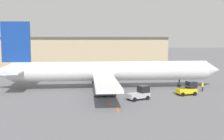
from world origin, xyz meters
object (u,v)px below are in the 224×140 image
Objects in this scene: airplane at (106,71)px; safety_cone_far at (111,105)px; belt_loader_truck at (188,89)px; safety_cone_near at (118,109)px; ground_crew_worker at (203,86)px; baggage_tug at (140,93)px.

safety_cone_far is at bearing -91.21° from airplane.
airplane is at bearing 92.61° from safety_cone_far.
safety_cone_near is at bearing -154.51° from belt_loader_truck.
airplane reaches higher than safety_cone_near.
ground_crew_worker is (16.81, -3.23, -2.28)m from airplane.
belt_loader_truck is 6.26× the size of safety_cone_far.
belt_loader_truck is at bearing 165.93° from ground_crew_worker.
safety_cone_near is (1.46, -16.10, -2.89)m from airplane.
safety_cone_far is at bearing 108.71° from safety_cone_near.
airplane is 13.94m from safety_cone_far.
safety_cone_near is (-15.35, -12.88, -0.61)m from ground_crew_worker.
ground_crew_worker is at bearing -0.80° from baggage_tug.
airplane is at bearing 140.77° from belt_loader_truck.
ground_crew_worker is 20.04m from safety_cone_near.
baggage_tug is (-11.69, -6.18, 0.07)m from ground_crew_worker.
baggage_tug is at bearing 153.79° from ground_crew_worker.
ground_crew_worker is at bearing 32.71° from safety_cone_far.
safety_cone_far is (-12.72, -7.48, -0.75)m from belt_loader_truck.
airplane is 76.85× the size of safety_cone_far.
airplane is 16.43m from safety_cone_near.
ground_crew_worker is 19.25m from safety_cone_far.
belt_loader_truck is 15.52m from safety_cone_near.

